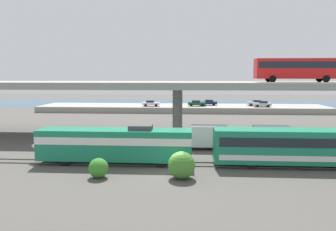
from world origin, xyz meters
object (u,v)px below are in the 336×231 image
at_px(parked_car_4, 208,102).
at_px(service_truck_east, 279,137).
at_px(train_locomotive, 107,143).
at_px(parked_car_2, 256,103).
at_px(parked_car_0, 151,103).
at_px(transit_bus_on_overpass, 297,68).
at_px(parked_car_3, 262,104).
at_px(service_truck_west, 202,136).
at_px(train_coach_lead, 317,146).
at_px(parked_car_1, 197,103).

bearing_deg(parked_car_4, service_truck_east, 98.06).
bearing_deg(train_locomotive, parked_car_2, -116.96).
xyz_separation_m(service_truck_east, parked_car_0, (-21.01, 40.84, 0.61)).
height_order(transit_bus_on_overpass, parked_car_3, transit_bus_on_overpass).
bearing_deg(service_truck_west, parked_car_2, -109.67).
distance_m(service_truck_west, parked_car_3, 44.00).
distance_m(parked_car_0, parked_car_2, 27.19).
distance_m(train_locomotive, parked_car_0, 48.21).
bearing_deg(parked_car_3, service_truck_west, 67.91).
relative_size(train_locomotive, train_coach_lead, 0.83).
xyz_separation_m(train_locomotive, parked_car_1, (10.59, 49.32, 0.05)).
bearing_deg(parked_car_4, parked_car_3, 164.64).
bearing_deg(transit_bus_on_overpass, parked_car_1, -68.13).
bearing_deg(parked_car_0, parked_car_4, 13.58).
bearing_deg(parked_car_0, parked_car_2, 6.14).
bearing_deg(transit_bus_on_overpass, service_truck_east, 61.63).
relative_size(parked_car_1, parked_car_3, 1.07).
bearing_deg(service_truck_west, service_truck_east, -180.00).
bearing_deg(train_coach_lead, parked_car_0, -64.74).
height_order(service_truck_west, parked_car_2, service_truck_west).
bearing_deg(parked_car_2, parked_car_0, 6.14).
xyz_separation_m(train_locomotive, transit_bus_on_overpass, (24.26, 15.28, 8.22)).
relative_size(parked_car_0, parked_car_1, 0.95).
bearing_deg(parked_car_1, train_coach_lead, -77.30).
xyz_separation_m(service_truck_east, parked_car_2, (6.02, 43.75, 0.61)).
bearing_deg(train_locomotive, transit_bus_on_overpass, -147.79).
bearing_deg(parked_car_3, parked_car_0, -0.15).
relative_size(parked_car_2, parked_car_3, 1.06).
bearing_deg(train_coach_lead, parked_car_3, -96.17).
height_order(parked_car_2, parked_car_3, same).
relative_size(transit_bus_on_overpass, parked_car_3, 2.83).
bearing_deg(train_coach_lead, parked_car_2, -94.81).
bearing_deg(parked_car_0, service_truck_east, -62.77).
bearing_deg(parked_car_4, service_truck_west, 85.71).
xyz_separation_m(parked_car_1, parked_car_4, (3.10, 2.44, 0.00)).
height_order(parked_car_1, parked_car_3, same).
relative_size(parked_car_0, parked_car_3, 1.02).
height_order(parked_car_1, parked_car_4, same).
xyz_separation_m(transit_bus_on_overpass, parked_car_4, (-10.57, 36.48, -8.17)).
xyz_separation_m(service_truck_west, parked_car_1, (0.23, 41.97, 0.61)).
distance_m(transit_bus_on_overpass, service_truck_west, 18.25).
height_order(service_truck_west, parked_car_3, service_truck_west).
bearing_deg(train_coach_lead, parked_car_4, -81.20).
bearing_deg(parked_car_2, service_truck_east, 82.16).
relative_size(service_truck_west, parked_car_2, 1.51).
bearing_deg(parked_car_0, train_coach_lead, -64.74).
bearing_deg(train_locomotive, service_truck_east, -159.78).
height_order(service_truck_east, parked_car_4, service_truck_east).
xyz_separation_m(train_coach_lead, service_truck_east, (-1.72, 7.36, -0.53)).
bearing_deg(service_truck_east, transit_bus_on_overpass, 61.63).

